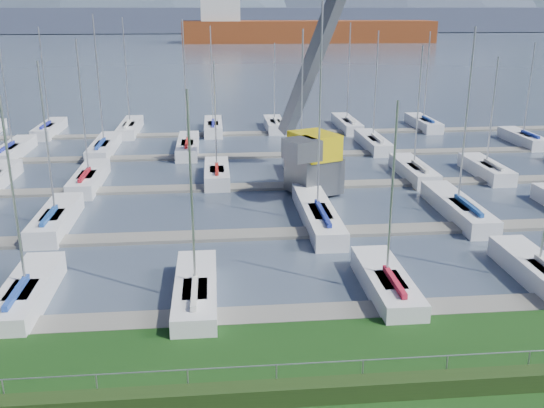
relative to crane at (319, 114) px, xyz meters
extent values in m
cube|color=#434F62|center=(-4.67, 234.62, -5.73)|extent=(800.00, 540.00, 0.20)
cube|color=#203513|center=(-4.67, -25.78, -4.98)|extent=(80.00, 0.70, 0.70)
cylinder|color=#9C9EA4|center=(-4.67, -25.38, -4.13)|extent=(80.00, 0.04, 0.04)
cube|color=#464E66|center=(-4.67, 304.62, 0.67)|extent=(900.00, 80.00, 12.00)
cube|color=slate|center=(-4.67, -19.38, -5.55)|extent=(90.00, 1.60, 0.25)
cube|color=slate|center=(-4.67, -9.38, -5.55)|extent=(90.00, 1.60, 0.25)
cube|color=gray|center=(-4.67, 0.62, -5.55)|extent=(90.00, 1.60, 0.25)
cube|color=gray|center=(-4.67, 10.62, -5.55)|extent=(90.00, 1.60, 0.25)
cube|color=slate|center=(-4.67, 20.62, -5.55)|extent=(90.00, 1.60, 0.25)
cube|color=#5B5E63|center=(-0.46, -1.23, -4.13)|extent=(4.20, 4.20, 2.60)
cube|color=#D7BC0C|center=(-0.46, -1.23, -2.03)|extent=(3.73, 4.15, 1.80)
cube|color=slate|center=(1.34, 3.27, 6.97)|extent=(6.97, 9.94, 19.89)
cube|color=slate|center=(-1.66, -3.23, -1.83)|extent=(2.70, 2.81, 1.40)
cube|color=brown|center=(28.38, 189.83, -2.83)|extent=(93.23, 19.18, 10.00)
cube|color=silver|center=(-4.17, 190.25, 4.67)|extent=(14.18, 14.18, 12.00)
camera|label=1|loc=(-7.51, -43.08, 7.45)|focal=40.00mm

